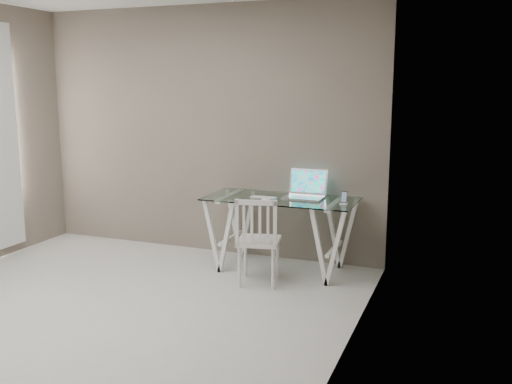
% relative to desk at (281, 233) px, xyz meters
% --- Properties ---
extents(room, '(4.50, 4.52, 2.71)m').
position_rel_desk_xyz_m(room, '(-1.07, -1.83, 1.33)').
color(room, '#B4B2AC').
rests_on(room, ground).
extents(desk, '(1.50, 0.70, 0.75)m').
position_rel_desk_xyz_m(desk, '(0.00, 0.00, 0.00)').
color(desk, silver).
rests_on(desk, ground).
extents(chair, '(0.46, 0.46, 0.84)m').
position_rel_desk_xyz_m(chair, '(-0.05, -0.51, 0.08)').
color(chair, silver).
rests_on(chair, ground).
extents(laptop, '(0.39, 0.34, 0.27)m').
position_rel_desk_xyz_m(laptop, '(0.21, 0.14, 0.43)').
color(laptop, silver).
rests_on(laptop, desk).
extents(keyboard, '(0.27, 0.12, 0.01)m').
position_rel_desk_xyz_m(keyboard, '(-0.17, -0.05, 0.37)').
color(keyboard, silver).
rests_on(keyboard, desk).
extents(mouse, '(0.10, 0.06, 0.03)m').
position_rel_desk_xyz_m(mouse, '(-0.08, -0.20, 0.38)').
color(mouse, silver).
rests_on(mouse, desk).
extents(phone_dock, '(0.07, 0.07, 0.12)m').
position_rel_desk_xyz_m(phone_dock, '(0.65, -0.07, 0.40)').
color(phone_dock, white).
rests_on(phone_dock, desk).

